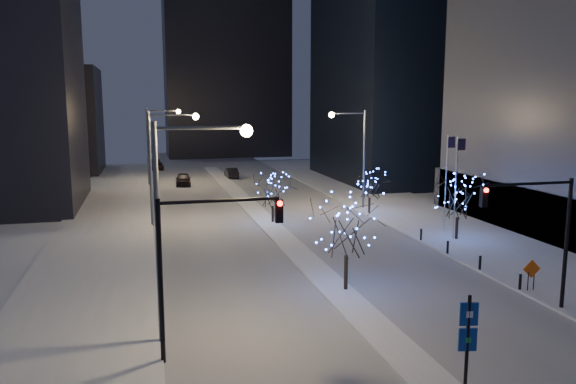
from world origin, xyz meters
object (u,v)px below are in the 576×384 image
object	(u,v)px
traffic_signal_west	(198,250)
construction_sign	(532,272)
car_far	(156,165)
wayfinding_sign	(468,334)
holiday_tree_median_near	(347,227)
holiday_tree_plaza_near	(458,198)
street_lamp_w_near	(181,201)
street_lamp_w_far	(156,136)
holiday_tree_plaza_far	(370,185)
car_mid	(231,173)
car_near	(183,179)
street_lamp_east	(356,146)
holiday_tree_median_far	(273,191)
street_lamp_w_mid	(162,152)
traffic_signal_east	(542,223)

from	to	relation	value
traffic_signal_west	construction_sign	bearing A→B (deg)	11.06
car_far	wayfinding_sign	world-z (taller)	wayfinding_sign
holiday_tree_median_near	holiday_tree_plaza_near	bearing A→B (deg)	36.00
street_lamp_w_near	street_lamp_w_far	bearing A→B (deg)	90.00
car_far	construction_sign	bearing A→B (deg)	-77.19
holiday_tree_plaza_far	street_lamp_w_far	bearing A→B (deg)	128.05
car_mid	wayfinding_sign	world-z (taller)	wayfinding_sign
holiday_tree_plaza_near	construction_sign	distance (m)	12.39
wayfinding_sign	street_lamp_w_near	bearing A→B (deg)	154.26
car_near	holiday_tree_plaza_far	xyz separation A→B (m)	(16.17, -23.98, 2.07)
street_lamp_east	holiday_tree_plaza_near	size ratio (longest dim) A/B	1.85
car_far	wayfinding_sign	size ratio (longest dim) A/B	1.37
street_lamp_w_near	traffic_signal_west	bearing A→B (deg)	-76.04
holiday_tree_median_far	construction_sign	bearing A→B (deg)	-64.85
street_lamp_east	car_mid	size ratio (longest dim) A/B	2.26
street_lamp_east	car_mid	bearing A→B (deg)	107.85
street_lamp_w_near	wayfinding_sign	bearing A→B (deg)	-37.01
holiday_tree_median_near	holiday_tree_plaza_far	xyz separation A→B (m)	(10.00, 20.63, -0.97)
street_lamp_w_far	construction_sign	size ratio (longest dim) A/B	5.55
holiday_tree_median_near	holiday_tree_plaza_near	world-z (taller)	holiday_tree_median_near
street_lamp_w_mid	wayfinding_sign	bearing A→B (deg)	-73.16
street_lamp_w_near	street_lamp_w_mid	distance (m)	25.00
street_lamp_w_near	traffic_signal_east	bearing A→B (deg)	-3.21
street_lamp_east	traffic_signal_east	xyz separation A→B (m)	(-1.14, -29.00, -1.69)
car_far	wayfinding_sign	bearing A→B (deg)	-86.32
street_lamp_w_mid	construction_sign	bearing A→B (deg)	-49.81
street_lamp_w_near	traffic_signal_west	world-z (taller)	street_lamp_w_near
traffic_signal_east	holiday_tree_median_far	size ratio (longest dim) A/B	1.48
street_lamp_w_far	wayfinding_sign	xyz separation A→B (m)	(9.80, -57.39, -4.13)
holiday_tree_plaza_far	car_far	bearing A→B (deg)	114.35
street_lamp_w_near	traffic_signal_east	size ratio (longest dim) A/B	1.43
street_lamp_w_near	street_lamp_w_far	distance (m)	50.00
traffic_signal_west	wayfinding_sign	distance (m)	11.01
car_near	car_mid	xyz separation A→B (m)	(7.17, 5.50, -0.06)
holiday_tree_median_near	holiday_tree_plaza_far	distance (m)	22.95
street_lamp_east	holiday_tree_median_near	size ratio (longest dim) A/B	1.75
street_lamp_w_near	holiday_tree_plaza_near	size ratio (longest dim) A/B	1.85
traffic_signal_east	holiday_tree_median_near	world-z (taller)	traffic_signal_east
street_lamp_east	holiday_tree_median_far	size ratio (longest dim) A/B	2.12
holiday_tree_median_far	car_near	bearing A→B (deg)	103.53
street_lamp_w_far	holiday_tree_plaza_near	world-z (taller)	street_lamp_w_far
car_far	car_near	bearing A→B (deg)	-84.18
holiday_tree_plaza_near	car_far	bearing A→B (deg)	112.04
car_near	wayfinding_sign	size ratio (longest dim) A/B	1.21
construction_sign	wayfinding_sign	bearing A→B (deg)	-132.96
wayfinding_sign	car_near	bearing A→B (deg)	107.87
traffic_signal_west	wayfinding_sign	xyz separation A→B (m)	(9.30, -5.39, -2.40)
street_lamp_w_near	street_lamp_east	world-z (taller)	same
holiday_tree_median_far	car_far	bearing A→B (deg)	101.83
street_lamp_w_near	street_lamp_w_mid	world-z (taller)	same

